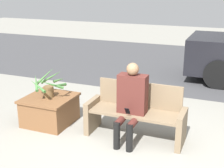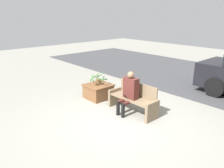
# 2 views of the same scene
# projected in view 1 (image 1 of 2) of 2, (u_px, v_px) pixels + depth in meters

# --- Properties ---
(ground_plane) EXTENTS (30.00, 30.00, 0.00)m
(ground_plane) POSITION_uv_depth(u_px,v_px,m) (130.00, 160.00, 4.42)
(ground_plane) COLOR gray
(road_surface) EXTENTS (20.00, 6.00, 0.01)m
(road_surface) POSITION_uv_depth(u_px,v_px,m) (192.00, 65.00, 9.60)
(road_surface) COLOR #424244
(road_surface) RESTS_ON ground_plane
(bench) EXTENTS (1.59, 0.52, 0.87)m
(bench) POSITION_uv_depth(u_px,v_px,m) (136.00, 113.00, 5.01)
(bench) COLOR #7A664C
(bench) RESTS_ON ground_plane
(person_seated) EXTENTS (0.45, 0.57, 1.26)m
(person_seated) POSITION_uv_depth(u_px,v_px,m) (131.00, 99.00, 4.79)
(person_seated) COLOR #51231E
(person_seated) RESTS_ON ground_plane
(planter_box) EXTENTS (0.82, 0.85, 0.49)m
(planter_box) POSITION_uv_depth(u_px,v_px,m) (50.00, 109.00, 5.54)
(planter_box) COLOR brown
(planter_box) RESTS_ON ground_plane
(potted_plant) EXTENTS (0.62, 0.62, 0.48)m
(potted_plant) POSITION_uv_depth(u_px,v_px,m) (49.00, 86.00, 5.41)
(potted_plant) COLOR brown
(potted_plant) RESTS_ON planter_box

